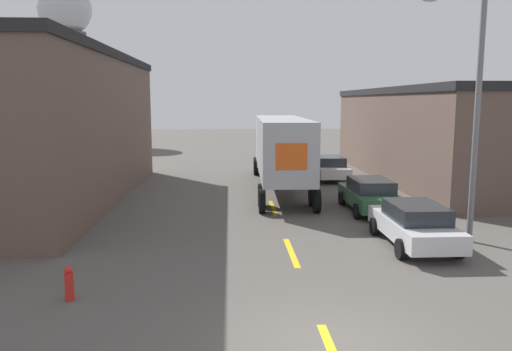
# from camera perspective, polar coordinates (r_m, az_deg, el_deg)

# --- Properties ---
(ground_plane) EXTENTS (160.00, 160.00, 0.00)m
(ground_plane) POSITION_cam_1_polar(r_m,az_deg,el_deg) (10.69, 8.48, -18.82)
(ground_plane) COLOR #56514C
(road_centerline) EXTENTS (0.20, 17.05, 0.01)m
(road_centerline) POSITION_cam_1_polar(r_m,az_deg,el_deg) (16.53, 4.06, -8.73)
(road_centerline) COLOR yellow
(road_centerline) RESTS_ON ground_plane
(warehouse_right) EXTENTS (10.78, 21.68, 5.73)m
(warehouse_right) POSITION_cam_1_polar(r_m,az_deg,el_deg) (34.43, 22.24, 4.48)
(warehouse_right) COLOR brown
(warehouse_right) RESTS_ON ground_plane
(semi_truck) EXTENTS (3.09, 14.47, 4.01)m
(semi_truck) POSITION_cam_1_polar(r_m,az_deg,el_deg) (27.97, 2.73, 3.41)
(semi_truck) COLOR silver
(semi_truck) RESTS_ON ground_plane
(parked_car_right_near) EXTENTS (2.07, 4.63, 1.48)m
(parked_car_right_near) POSITION_cam_1_polar(r_m,az_deg,el_deg) (17.82, 17.64, -5.27)
(parked_car_right_near) COLOR silver
(parked_car_right_near) RESTS_ON ground_plane
(parked_car_right_far) EXTENTS (2.07, 4.63, 1.48)m
(parked_car_right_far) POSITION_cam_1_polar(r_m,az_deg,el_deg) (31.70, 8.36, 0.92)
(parked_car_right_far) COLOR silver
(parked_car_right_far) RESTS_ON ground_plane
(parked_car_right_mid) EXTENTS (2.07, 4.63, 1.48)m
(parked_car_right_mid) POSITION_cam_1_polar(r_m,az_deg,el_deg) (22.86, 12.88, -2.11)
(parked_car_right_mid) COLOR #2D5B38
(parked_car_right_mid) RESTS_ON ground_plane
(water_tower) EXTENTS (6.25, 6.25, 18.96)m
(water_tower) POSITION_cam_1_polar(r_m,az_deg,el_deg) (66.52, -21.02, 17.20)
(water_tower) COLOR #47474C
(water_tower) RESTS_ON ground_plane
(street_lamp) EXTENTS (2.22, 0.32, 8.47)m
(street_lamp) POSITION_cam_1_polar(r_m,az_deg,el_deg) (18.52, 23.37, 7.68)
(street_lamp) COLOR slate
(street_lamp) RESTS_ON ground_plane
(fire_hydrant) EXTENTS (0.22, 0.22, 0.88)m
(fire_hydrant) POSITION_cam_1_polar(r_m,az_deg,el_deg) (13.40, -20.58, -11.49)
(fire_hydrant) COLOR red
(fire_hydrant) RESTS_ON ground_plane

